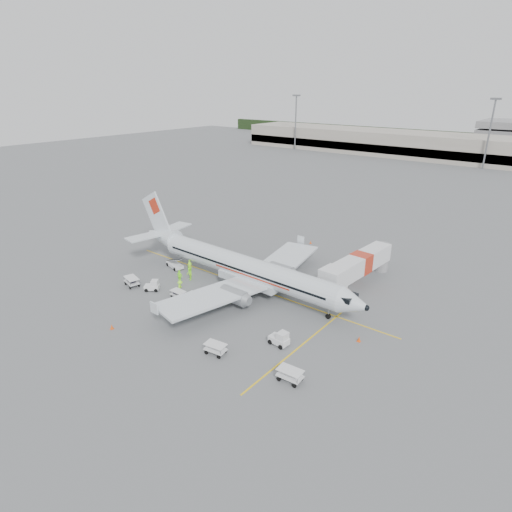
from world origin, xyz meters
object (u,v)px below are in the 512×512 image
object	(u,v)px
aircraft	(246,253)
tug_aft	(152,285)
tug_mid	(189,299)
jet_bridge	(360,269)
belt_loader	(175,260)
tug_fore	(279,338)

from	to	relation	value
aircraft	tug_aft	distance (m)	13.66
tug_mid	tug_aft	xyz separation A→B (m)	(-7.09, -0.22, -0.17)
jet_bridge	tug_aft	bearing A→B (deg)	-133.62
belt_loader	tug_mid	bearing A→B (deg)	-19.57
jet_bridge	belt_loader	world-z (taller)	jet_bridge
belt_loader	tug_aft	xyz separation A→B (m)	(3.46, -7.22, -0.42)
jet_bridge	tug_aft	distance (m)	28.74
tug_aft	belt_loader	bearing A→B (deg)	78.89
aircraft	tug_aft	xyz separation A→B (m)	(-9.75, -8.42, -4.52)
aircraft	jet_bridge	xyz separation A→B (m)	(11.55, 10.81, -2.99)
jet_bridge	belt_loader	xyz separation A→B (m)	(-24.76, -12.02, -1.10)
jet_bridge	tug_fore	bearing A→B (deg)	-86.08
tug_mid	tug_fore	bearing A→B (deg)	-6.10
aircraft	tug_fore	size ratio (longest dim) A/B	17.82
belt_loader	tug_mid	size ratio (longest dim) A/B	1.81
belt_loader	tug_fore	xyz separation A→B (m)	(24.64, -7.18, -0.35)
tug_fore	tug_mid	distance (m)	14.09
tug_fore	jet_bridge	bearing A→B (deg)	93.24
aircraft	belt_loader	xyz separation A→B (m)	(-13.21, -1.21, -4.09)
belt_loader	tug_fore	distance (m)	25.66
belt_loader	tug_mid	xyz separation A→B (m)	(10.55, -7.00, -0.25)
tug_fore	belt_loader	bearing A→B (deg)	167.37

